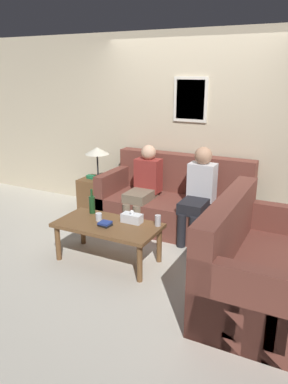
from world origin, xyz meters
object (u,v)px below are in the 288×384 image
(person_right, at_px, (199,191))
(couch_main, at_px, (176,205))
(drinking_glass, at_px, (99,217))
(couch_side, at_px, (256,269))
(person_left, at_px, (144,184))
(coffee_table, at_px, (108,229))
(wine_bottle, at_px, (92,204))

(person_right, bearing_deg, couch_main, 154.05)
(drinking_glass, bearing_deg, couch_main, 69.95)
(couch_side, height_order, drinking_glass, couch_side)
(person_left, bearing_deg, person_right, -0.50)
(drinking_glass, height_order, person_left, person_left)
(person_left, bearing_deg, couch_side, -32.66)
(couch_side, distance_m, person_left, 2.07)
(coffee_table, bearing_deg, drinking_glass, 166.22)
(person_left, bearing_deg, drinking_glass, -92.48)
(wine_bottle, relative_size, person_left, 0.26)
(person_left, bearing_deg, wine_bottle, -105.68)
(couch_main, relative_size, couch_side, 1.22)
(person_right, bearing_deg, couch_side, -49.11)
(coffee_table, bearing_deg, wine_bottle, 149.72)
(couch_side, bearing_deg, coffee_table, 88.78)
(couch_side, relative_size, person_right, 1.38)
(wine_bottle, height_order, person_left, person_left)
(couch_side, height_order, person_right, person_right)
(person_right, bearing_deg, person_left, 179.50)
(wine_bottle, distance_m, person_right, 1.34)
(drinking_glass, bearing_deg, coffee_table, -13.78)
(couch_side, relative_size, coffee_table, 1.38)
(couch_side, height_order, person_left, person_left)
(couch_main, bearing_deg, couch_side, -44.01)
(couch_main, bearing_deg, person_right, -25.95)
(couch_side, distance_m, coffee_table, 1.64)
(coffee_table, height_order, drinking_glass, drinking_glass)
(couch_side, bearing_deg, couch_main, 45.99)
(couch_side, xyz_separation_m, coffee_table, (-1.64, 0.03, 0.07))
(couch_main, bearing_deg, drinking_glass, -110.05)
(drinking_glass, relative_size, person_left, 0.08)
(wine_bottle, bearing_deg, person_left, 74.32)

